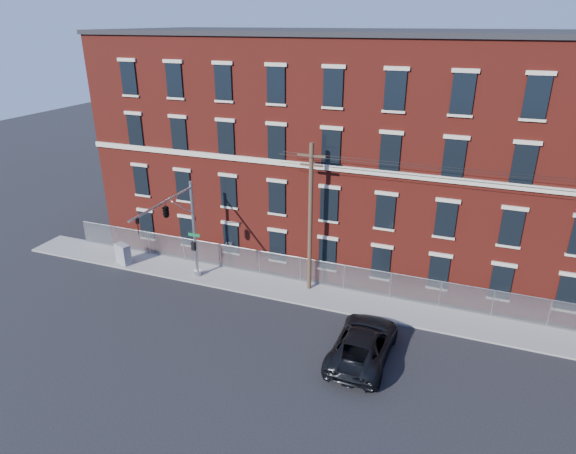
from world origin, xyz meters
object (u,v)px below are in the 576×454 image
(utility_pole_near, at_px, (310,217))
(utility_cabinet, at_px, (123,254))
(pickup_truck, at_px, (363,343))
(traffic_signal_mast, at_px, (173,218))

(utility_pole_near, bearing_deg, utility_cabinet, -174.34)
(pickup_truck, bearing_deg, utility_pole_near, -47.63)
(utility_pole_near, height_order, utility_cabinet, utility_pole_near)
(traffic_signal_mast, height_order, pickup_truck, traffic_signal_mast)
(pickup_truck, height_order, utility_cabinet, pickup_truck)
(utility_cabinet, bearing_deg, utility_pole_near, 24.52)
(utility_pole_near, xyz_separation_m, utility_cabinet, (-14.12, -1.40, -4.46))
(utility_pole_near, distance_m, utility_cabinet, 14.87)
(traffic_signal_mast, distance_m, pickup_truck, 13.99)
(pickup_truck, distance_m, utility_cabinet, 19.65)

